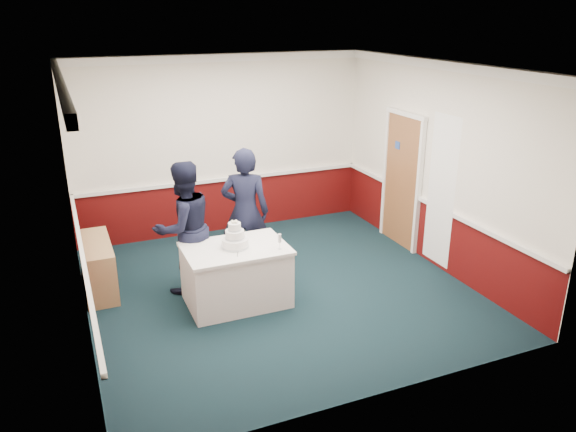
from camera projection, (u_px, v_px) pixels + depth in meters
name	position (u px, v px, depth m)	size (l,w,h in m)	color
ground	(278.00, 289.00, 7.78)	(5.00, 5.00, 0.00)	black
room_shell	(266.00, 140.00, 7.66)	(5.00, 5.00, 3.00)	white
sideboard	(98.00, 266.00, 7.66)	(0.41, 1.20, 0.70)	tan
cake_table	(236.00, 275.00, 7.30)	(1.32, 0.92, 0.79)	white
wedding_cake	(235.00, 239.00, 7.13)	(0.35, 0.35, 0.36)	white
cake_knife	(238.00, 253.00, 6.98)	(0.01, 0.22, 0.01)	silver
champagne_flute	(280.00, 239.00, 7.06)	(0.05, 0.05, 0.21)	silver
person_man	(184.00, 228.00, 7.48)	(0.88, 0.69, 1.82)	black
person_woman	(245.00, 212.00, 7.99)	(0.68, 0.45, 1.87)	black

